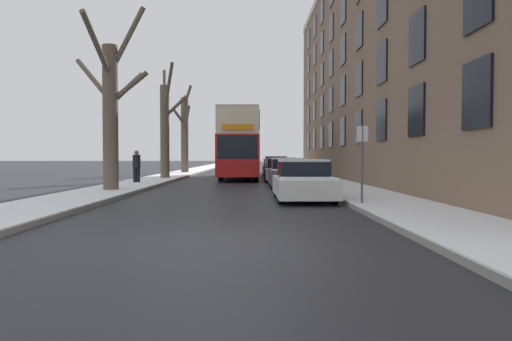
# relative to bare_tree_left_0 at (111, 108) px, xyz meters

# --- Properties ---
(ground_plane) EXTENTS (320.00, 320.00, 0.00)m
(ground_plane) POSITION_rel_bare_tree_left_0_xyz_m (4.86, -10.76, -3.47)
(ground_plane) COLOR #28282D
(sidewalk_left) EXTENTS (2.62, 130.00, 0.16)m
(sidewalk_left) POSITION_rel_bare_tree_left_0_xyz_m (-0.18, 42.24, -3.39)
(sidewalk_left) COLOR gray
(sidewalk_left) RESTS_ON ground
(sidewalk_right) EXTENTS (2.62, 130.00, 0.16)m
(sidewalk_right) POSITION_rel_bare_tree_left_0_xyz_m (9.90, 42.24, -3.39)
(sidewalk_right) COLOR gray
(sidewalk_right) RESTS_ON ground
(terrace_facade_right) EXTENTS (9.10, 41.19, 15.00)m
(terrace_facade_right) POSITION_rel_bare_tree_left_0_xyz_m (15.70, 8.44, 4.03)
(terrace_facade_right) COLOR #7A604C
(terrace_facade_right) RESTS_ON ground
(bare_tree_left_0) EXTENTS (3.42, 4.21, 7.66)m
(bare_tree_left_0) POSITION_rel_bare_tree_left_0_xyz_m (0.00, 0.00, 0.00)
(bare_tree_left_0) COLOR brown
(bare_tree_left_0) RESTS_ON ground
(bare_tree_left_1) EXTENTS (1.66, 3.12, 7.19)m
(bare_tree_left_1) POSITION_rel_bare_tree_left_0_xyz_m (0.27, 10.37, -0.08)
(bare_tree_left_1) COLOR brown
(bare_tree_left_1) RESTS_ON ground
(bare_tree_left_2) EXTENTS (1.69, 3.13, 7.64)m
(bare_tree_left_2) POSITION_rel_bare_tree_left_0_xyz_m (-0.02, 20.83, 0.16)
(bare_tree_left_2) COLOR brown
(bare_tree_left_2) RESTS_ON ground
(double_decker_bus) EXTENTS (2.54, 11.71, 4.44)m
(double_decker_bus) POSITION_rel_bare_tree_left_0_xyz_m (4.95, 12.72, -0.97)
(double_decker_bus) COLOR red
(double_decker_bus) RESTS_ON ground
(parked_car_0) EXTENTS (1.89, 4.24, 1.40)m
(parked_car_0) POSITION_rel_bare_tree_left_0_xyz_m (7.49, -3.12, -2.83)
(parked_car_0) COLOR silver
(parked_car_0) RESTS_ON ground
(parked_car_1) EXTENTS (1.76, 4.32, 1.43)m
(parked_car_1) POSITION_rel_bare_tree_left_0_xyz_m (7.49, 3.30, -2.81)
(parked_car_1) COLOR #474C56
(parked_car_1) RESTS_ON ground
(parked_car_2) EXTENTS (1.89, 4.04, 1.45)m
(parked_car_2) POSITION_rel_bare_tree_left_0_xyz_m (7.49, 8.60, -2.81)
(parked_car_2) COLOR #9EA3AD
(parked_car_2) RESTS_ON ground
(parked_car_3) EXTENTS (1.71, 4.27, 1.53)m
(parked_car_3) POSITION_rel_bare_tree_left_0_xyz_m (7.49, 14.17, -2.77)
(parked_car_3) COLOR navy
(parked_car_3) RESTS_ON ground
(parked_car_4) EXTENTS (1.70, 4.05, 1.34)m
(parked_car_4) POSITION_rel_bare_tree_left_0_xyz_m (7.49, 19.29, -2.85)
(parked_car_4) COLOR #9EA3AD
(parked_car_4) RESTS_ON ground
(pedestrian_left_sidewalk) EXTENTS (0.40, 0.40, 1.84)m
(pedestrian_left_sidewalk) POSITION_rel_bare_tree_left_0_xyz_m (-0.31, 5.32, -2.46)
(pedestrian_left_sidewalk) COLOR black
(pedestrian_left_sidewalk) RESTS_ON ground
(street_sign_post) EXTENTS (0.32, 0.07, 2.39)m
(street_sign_post) POSITION_rel_bare_tree_left_0_xyz_m (8.89, -5.70, -2.09)
(street_sign_post) COLOR #4C4F54
(street_sign_post) RESTS_ON ground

